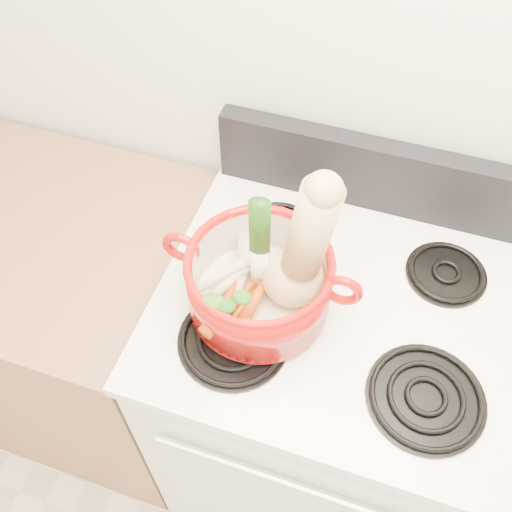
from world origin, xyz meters
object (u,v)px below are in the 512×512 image
(squash, at_px, (298,246))
(leek, at_px, (260,245))
(dutch_oven, at_px, (259,282))
(stove_body, at_px, (323,398))

(squash, distance_m, leek, 0.08)
(dutch_oven, height_order, squash, squash)
(dutch_oven, xyz_separation_m, leek, (-0.01, 0.02, 0.09))
(stove_body, height_order, leek, leek)
(dutch_oven, distance_m, squash, 0.13)
(stove_body, xyz_separation_m, leek, (-0.17, -0.04, 0.67))
(dutch_oven, distance_m, leek, 0.09)
(stove_body, xyz_separation_m, squash, (-0.10, -0.04, 0.69))
(dutch_oven, bearing_deg, leek, 106.42)
(dutch_oven, bearing_deg, stove_body, 21.19)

